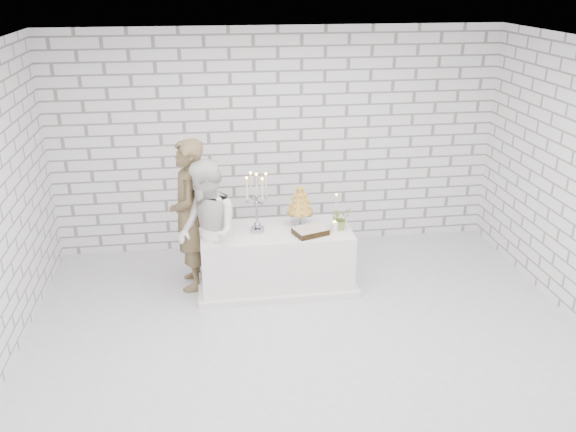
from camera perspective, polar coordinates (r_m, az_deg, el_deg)
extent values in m
cube|color=silver|center=(6.47, 2.00, -11.75)|extent=(6.00, 5.00, 0.01)
cube|color=white|center=(5.40, 2.44, 15.66)|extent=(6.00, 5.00, 0.01)
cube|color=white|center=(8.12, -0.94, 7.15)|extent=(6.00, 0.01, 3.00)
cube|color=white|center=(3.63, 9.37, -13.88)|extent=(6.00, 0.01, 3.00)
cube|color=white|center=(7.32, -1.13, -4.05)|extent=(1.80, 0.80, 0.75)
imported|color=brown|center=(7.20, -9.41, 0.04)|extent=(0.47, 0.70, 1.86)
imported|color=white|center=(6.90, -7.69, -1.58)|extent=(0.86, 0.98, 1.70)
cube|color=black|center=(7.04, 2.16, -1.44)|extent=(0.45, 0.38, 0.08)
cylinder|color=white|center=(7.12, 4.45, -1.03)|extent=(0.08, 0.08, 0.12)
cylinder|color=beige|center=(7.43, 4.60, 0.82)|extent=(0.07, 0.07, 0.32)
imported|color=olive|center=(7.17, 4.99, -0.19)|extent=(0.31, 0.29, 0.28)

